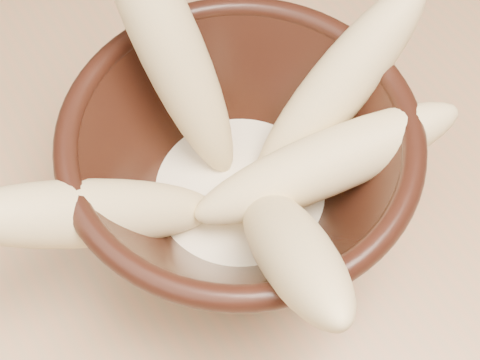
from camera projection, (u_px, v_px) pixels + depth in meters
The scene contains 7 objects.
bowl at pixel (240, 172), 0.43m from camera, with size 0.22×0.22×0.12m.
milk_puddle at pixel (240, 194), 0.46m from camera, with size 0.12×0.12×0.02m, color #FCECCB.
banana_upright at pixel (170, 47), 0.41m from camera, with size 0.04×0.04×0.20m, color #EACA8A.
banana_left at pixel (94, 213), 0.39m from camera, with size 0.04×0.04×0.18m, color #EACA8A.
banana_right at pixel (336, 89), 0.43m from camera, with size 0.04×0.04×0.17m, color #EACA8A.
banana_across at pixel (324, 164), 0.41m from camera, with size 0.04×0.04×0.17m, color #EACA8A.
banana_front at pixel (290, 247), 0.37m from camera, with size 0.04×0.04×0.18m, color #EACA8A.
Camera 1 is at (0.11, -0.16, 1.19)m, focal length 50.00 mm.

